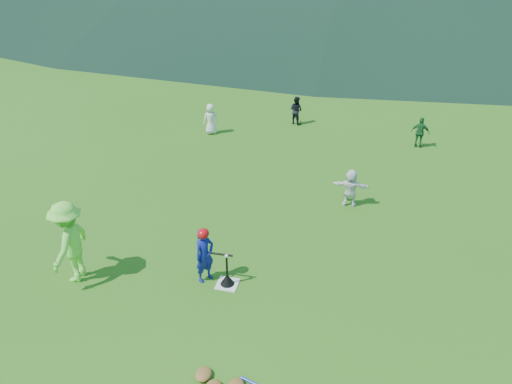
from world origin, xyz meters
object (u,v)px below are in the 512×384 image
fielder_a (211,119)px  fielder_b (296,110)px  batting_tee (227,279)px  adult_coach (70,242)px  fielder_c (420,133)px  home_plate (227,284)px  fielder_d (351,188)px  batter_child (205,255)px

fielder_a → fielder_b: size_ratio=1.03×
batting_tee → adult_coach: bearing=-170.0°
adult_coach → fielder_a: size_ratio=1.69×
adult_coach → fielder_c: size_ratio=1.76×
home_plate → fielder_a: (-3.02, 7.94, 0.54)m
fielder_a → fielder_c: size_ratio=1.04×
adult_coach → fielder_c: (7.38, 9.05, -0.40)m
fielder_b → fielder_d: size_ratio=1.00×
home_plate → batting_tee: 0.12m
fielder_d → fielder_b: bearing=-67.0°
batter_child → fielder_c: bearing=4.9°
adult_coach → batting_tee: bearing=97.0°
adult_coach → fielder_c: bearing=137.8°
batting_tee → fielder_b: bearing=91.5°
fielder_a → fielder_b: 3.25m
fielder_a → fielder_c: fielder_a is taller
batter_child → fielder_b: bearing=32.3°
home_plate → fielder_b: fielder_b is taller
adult_coach → fielder_b: 10.65m
adult_coach → fielder_d: bearing=127.0°
fielder_b → batting_tee: 9.66m
adult_coach → fielder_d: adult_coach is taller
adult_coach → fielder_a: (0.20, 8.51, -0.38)m
fielder_a → fielder_c: bearing=155.7°
fielder_b → batter_child: bearing=113.0°
batter_child → adult_coach: 2.80m
fielder_a → fielder_c: (7.18, 0.54, -0.02)m
fielder_c → fielder_a: bearing=15.0°
fielder_b → fielder_c: size_ratio=1.01×
fielder_d → batter_child: bearing=54.8°
batter_child → adult_coach: adult_coach is taller
fielder_a → fielder_d: fielder_a is taller
home_plate → adult_coach: size_ratio=0.24×
batter_child → fielder_a: batter_child is taller
fielder_c → fielder_d: size_ratio=0.99×
batter_child → fielder_d: 4.78m
fielder_a → fielder_b: fielder_a is taller
home_plate → fielder_a: bearing=110.8°
fielder_b → batting_tee: (0.24, -9.65, -0.40)m
batter_child → fielder_b: 9.59m
fielder_c → batting_tee: (-4.16, -8.49, -0.39)m
fielder_b → fielder_c: 4.56m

